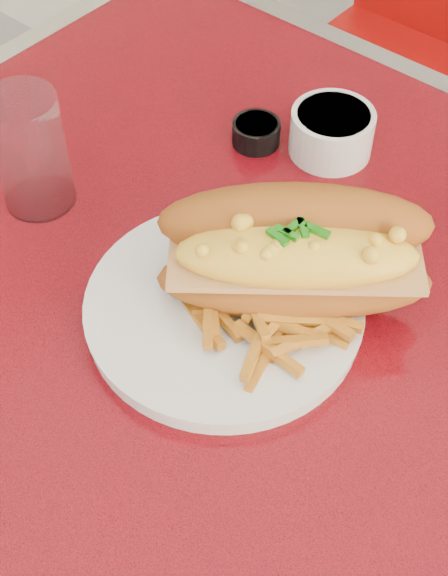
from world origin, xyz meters
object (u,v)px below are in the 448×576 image
Objects in this scene: dinner_plate at (224,308)px; mac_hoagie at (295,253)px; diner_table at (334,434)px; gravy_ramekin at (332,131)px; water_tumbler at (30,152)px; fork at (280,334)px; sauce_cup_left at (256,132)px.

mac_hoagie is (0.04, 0.06, 0.05)m from dinner_plate.
gravy_ramekin is (-0.17, 0.21, 0.19)m from diner_table.
dinner_plate reaches higher than diner_table.
gravy_ramekin is 0.83× the size of water_tumbler.
diner_table is 0.21m from dinner_plate.
gravy_ramekin is at bearing 54.03° from water_tumbler.
water_tumbler reaches higher than mac_hoagie.
gravy_ramekin is (-0.12, 0.25, 0.01)m from fork.
sauce_cup_left is (-0.07, -0.04, -0.01)m from gravy_ramekin.
fork is 0.29m from sauce_cup_left.
diner_table is 9.48× the size of water_tumbler.
mac_hoagie is 2.08× the size of water_tumbler.
sauce_cup_left is (-0.17, 0.16, -0.05)m from mac_hoagie.
dinner_plate is 2.51× the size of gravy_ramekin.
mac_hoagie is 0.07m from fork.
sauce_cup_left reaches higher than diner_table.
mac_hoagie reaches higher than fork.
fork is 1.86× the size of sauce_cup_left.
fork is at bearing -102.95° from mac_hoagie.
dinner_plate is at bearing -156.05° from diner_table.
gravy_ramekin reaches higher than dinner_plate.
dinner_plate is at bearing 83.95° from fork.
dinner_plate is at bearing 0.94° from water_tumbler.
mac_hoagie reaches higher than diner_table.
dinner_plate is at bearing -76.76° from gravy_ramekin.
sauce_cup_left is (-0.25, 0.17, 0.18)m from diner_table.
fork is 1.17× the size of gravy_ramekin.
fork is 0.97× the size of water_tumbler.
diner_table is at bearing 23.95° from dinner_plate.
gravy_ramekin is 1.58× the size of sauce_cup_left.
mac_hoagie is at bearing -43.26° from sauce_cup_left.
diner_table is at bearing -34.11° from sauce_cup_left.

